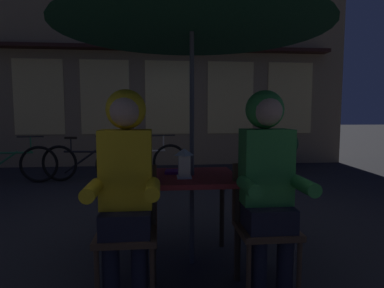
# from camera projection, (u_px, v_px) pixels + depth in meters

# --- Properties ---
(ground_plane) EXTENTS (60.00, 60.00, 0.00)m
(ground_plane) POSITION_uv_depth(u_px,v_px,m) (192.00, 263.00, 2.69)
(ground_plane) COLOR #232326
(cafe_table) EXTENTS (0.72, 0.72, 0.74)m
(cafe_table) POSITION_uv_depth(u_px,v_px,m) (192.00, 187.00, 2.63)
(cafe_table) COLOR maroon
(cafe_table) RESTS_ON ground_plane
(patio_umbrella) EXTENTS (2.10, 2.10, 2.31)m
(patio_umbrella) POSITION_uv_depth(u_px,v_px,m) (192.00, 6.00, 2.49)
(patio_umbrella) COLOR #4C4C51
(patio_umbrella) RESTS_ON ground_plane
(lantern) EXTENTS (0.11, 0.11, 0.23)m
(lantern) POSITION_uv_depth(u_px,v_px,m) (184.00, 162.00, 2.49)
(lantern) COLOR white
(lantern) RESTS_ON cafe_table
(chair_left) EXTENTS (0.40, 0.40, 0.87)m
(chair_left) POSITION_uv_depth(u_px,v_px,m) (128.00, 222.00, 2.23)
(chair_left) COLOR #513823
(chair_left) RESTS_ON ground_plane
(chair_right) EXTENTS (0.40, 0.40, 0.87)m
(chair_right) POSITION_uv_depth(u_px,v_px,m) (263.00, 218.00, 2.32)
(chair_right) COLOR #513823
(chair_right) RESTS_ON ground_plane
(person_left_hooded) EXTENTS (0.45, 0.56, 1.40)m
(person_left_hooded) POSITION_uv_depth(u_px,v_px,m) (126.00, 173.00, 2.14)
(person_left_hooded) COLOR black
(person_left_hooded) RESTS_ON ground_plane
(person_right_hooded) EXTENTS (0.45, 0.56, 1.40)m
(person_right_hooded) POSITION_uv_depth(u_px,v_px,m) (267.00, 170.00, 2.23)
(person_right_hooded) COLOR black
(person_right_hooded) RESTS_ON ground_plane
(shopfront_building) EXTENTS (10.00, 0.93, 6.20)m
(shopfront_building) POSITION_uv_depth(u_px,v_px,m) (137.00, 35.00, 7.66)
(shopfront_building) COLOR #937A56
(shopfront_building) RESTS_ON ground_plane
(bicycle_nearest) EXTENTS (1.68, 0.19, 0.84)m
(bicycle_nearest) POSITION_uv_depth(u_px,v_px,m) (8.00, 164.00, 5.67)
(bicycle_nearest) COLOR black
(bicycle_nearest) RESTS_ON ground_plane
(bicycle_second) EXTENTS (1.67, 0.29, 0.84)m
(bicycle_second) POSITION_uv_depth(u_px,v_px,m) (87.00, 163.00, 5.85)
(bicycle_second) COLOR black
(bicycle_second) RESTS_ON ground_plane
(bicycle_third) EXTENTS (1.65, 0.42, 0.84)m
(bicycle_third) POSITION_uv_depth(u_px,v_px,m) (143.00, 162.00, 5.93)
(bicycle_third) COLOR black
(bicycle_third) RESTS_ON ground_plane
(book) EXTENTS (0.22, 0.16, 0.02)m
(book) POSITION_uv_depth(u_px,v_px,m) (177.00, 172.00, 2.70)
(book) COLOR #661E7A
(book) RESTS_ON cafe_table
(potted_plant) EXTENTS (0.60, 0.60, 0.92)m
(potted_plant) POSITION_uv_depth(u_px,v_px,m) (283.00, 147.00, 6.68)
(potted_plant) COLOR brown
(potted_plant) RESTS_ON ground_plane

